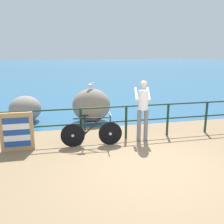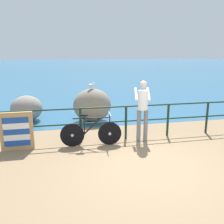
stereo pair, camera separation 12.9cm
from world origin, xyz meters
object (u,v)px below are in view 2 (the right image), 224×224
at_px(bicycle, 91,132).
at_px(breakwater_boulder_left, 27,108).
at_px(folded_deckchair_stack, 17,131).
at_px(seagull, 91,85).
at_px(breakwater_boulder_main, 92,105).
at_px(person_at_railing, 143,108).

distance_m(bicycle, breakwater_boulder_left, 3.69).
bearing_deg(folded_deckchair_stack, bicycle, -2.82).
distance_m(folded_deckchair_stack, seagull, 3.37).
bearing_deg(breakwater_boulder_main, person_at_railing, -64.09).
bearing_deg(bicycle, seagull, 86.71).
bearing_deg(breakwater_boulder_main, folded_deckchair_stack, -134.42).
xyz_separation_m(bicycle, breakwater_boulder_main, (0.35, 2.45, 0.23)).
xyz_separation_m(person_at_railing, folded_deckchair_stack, (-3.46, 0.03, -0.47)).
height_order(bicycle, folded_deckchair_stack, folded_deckchair_stack).
bearing_deg(breakwater_boulder_left, bicycle, -55.61).
bearing_deg(folded_deckchair_stack, breakwater_boulder_main, 45.58).
distance_m(breakwater_boulder_main, breakwater_boulder_left, 2.51).
xyz_separation_m(breakwater_boulder_left, seagull, (2.41, -0.63, 0.90)).
bearing_deg(bicycle, folded_deckchair_stack, -178.52).
relative_size(folded_deckchair_stack, seagull, 3.21).
height_order(folded_deckchair_stack, breakwater_boulder_left, folded_deckchair_stack).
height_order(bicycle, person_at_railing, person_at_railing).
height_order(bicycle, breakwater_boulder_left, breakwater_boulder_left).
xyz_separation_m(person_at_railing, breakwater_boulder_left, (-3.59, 2.98, -0.51)).
height_order(breakwater_boulder_main, breakwater_boulder_left, breakwater_boulder_main).
bearing_deg(bicycle, breakwater_boulder_main, 86.27).
distance_m(folded_deckchair_stack, breakwater_boulder_left, 2.95).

